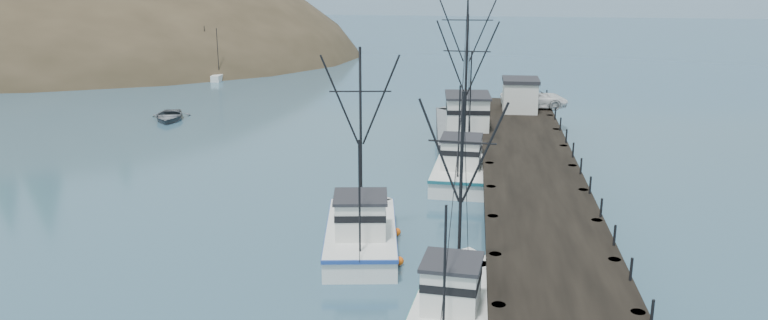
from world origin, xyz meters
TOP-DOWN VIEW (x-y plane):
  - ground at (0.00, 0.00)m, footprint 400.00×400.00m
  - pier at (14.00, 16.00)m, footprint 6.00×44.00m
  - distant_ridge at (10.00, 170.00)m, footprint 360.00×40.00m
  - distant_ridge_far at (-40.00, 185.00)m, footprint 180.00×25.00m
  - moored_sailboats at (-28.94, 59.95)m, footprint 22.33×11.31m
  - trawler_near at (9.70, -1.65)m, footprint 4.03×9.72m
  - trawler_mid at (4.56, 6.08)m, footprint 4.79×10.86m
  - trawler_far at (9.67, 18.96)m, footprint 4.18×11.11m
  - work_vessel at (9.72, 27.73)m, footprint 5.33×15.32m
  - pier_shed at (14.18, 32.23)m, footprint 3.00×3.20m
  - pickup_truck at (15.50, 34.00)m, footprint 5.81×2.79m
  - motorboat at (-17.55, 34.15)m, footprint 4.72×5.77m

SIDE VIEW (x-z plane):
  - ground at x=0.00m, z-range 0.00..0.00m
  - distant_ridge at x=10.00m, z-range -13.00..13.00m
  - distant_ridge_far at x=-40.00m, z-range -9.00..9.00m
  - motorboat at x=-17.55m, z-range -0.52..0.52m
  - moored_sailboats at x=-28.94m, z-range -2.84..3.51m
  - trawler_mid at x=4.56m, z-range -4.56..6.19m
  - trawler_near at x=9.70m, z-range -4.19..5.83m
  - trawler_far at x=9.67m, z-range -4.86..6.51m
  - work_vessel at x=9.72m, z-range -5.19..7.64m
  - pier at x=14.00m, z-range 0.69..2.69m
  - pickup_truck at x=15.50m, z-range 2.00..3.60m
  - pier_shed at x=14.18m, z-range 2.02..4.82m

